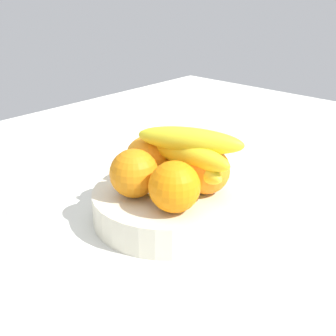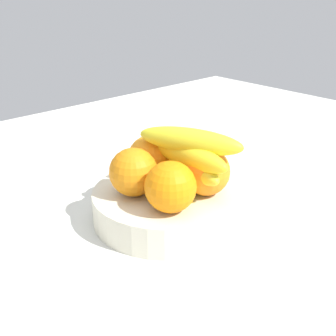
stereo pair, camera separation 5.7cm
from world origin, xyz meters
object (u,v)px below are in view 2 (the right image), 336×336
Objects in this scene: orange_front_right at (170,187)px; orange_back_right at (152,157)px; orange_back_left at (191,156)px; banana_bunch at (186,159)px; orange_front_left at (133,172)px; orange_center at (206,171)px; fruit_bowl at (168,205)px.

orange_back_right is (-5.58, -10.51, 0.00)cm from orange_front_right.
orange_front_right is at bearing 30.94° from orange_back_left.
banana_bunch reaches higher than orange_back_right.
banana_bunch is at bearing -152.89° from orange_front_right.
orange_front_left is 11.30cm from orange_center.
banana_bunch is at bearing 148.51° from orange_front_left.
orange_back_left and orange_back_right have the same top height.
orange_front_left is at bearing -85.47° from orange_front_right.
orange_front_left is at bearing 23.62° from orange_back_right.
fruit_bowl is 3.20× the size of orange_front_right.
orange_back_left is at bearing -115.38° from orange_center.
orange_front_left is at bearing -30.08° from fruit_bowl.
orange_front_right is 7.55cm from banana_bunch.
orange_front_left is 1.00× the size of orange_back_right.
orange_center is 1.00× the size of orange_back_right.
fruit_bowl is 8.42cm from orange_front_left.
orange_front_right is at bearing 62.01° from orange_back_right.
orange_front_left and orange_back_right have the same top height.
orange_front_right is 12.57cm from orange_back_left.
fruit_bowl is 9.11cm from orange_front_right.
orange_front_left and orange_front_right have the same top height.
orange_front_left is 6.77cm from orange_back_right.
orange_front_left is (4.78, -2.77, 6.36)cm from fruit_bowl.
orange_front_right is 7.89cm from orange_center.
orange_front_left and orange_back_left have the same top height.
orange_center is 3.61cm from banana_bunch.
fruit_bowl is 1.32× the size of banana_bunch.
orange_center is at bearing 128.46° from fruit_bowl.
orange_back_left is at bearing 173.35° from orange_front_left.
orange_front_left is at bearing -6.65° from orange_back_left.
banana_bunch is at bearing 145.87° from fruit_bowl.
banana_bunch is at bearing 36.39° from orange_back_left.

